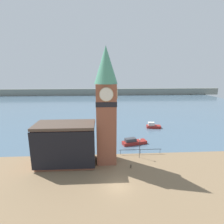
% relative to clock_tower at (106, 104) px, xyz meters
% --- Properties ---
extents(ground_plane, '(160.00, 160.00, 0.00)m').
position_rel_clock_tower_xyz_m(ground_plane, '(1.52, -8.27, -11.92)').
color(ground_plane, '#846B4C').
extents(water, '(160.00, 120.00, 0.00)m').
position_rel_clock_tower_xyz_m(water, '(1.52, 62.94, -11.92)').
color(water, slate).
rests_on(water, ground_plane).
extents(far_shoreline, '(180.00, 3.00, 5.00)m').
position_rel_clock_tower_xyz_m(far_shoreline, '(1.52, 102.94, -9.42)').
color(far_shoreline, gray).
rests_on(far_shoreline, water).
extents(pier_railing, '(9.43, 0.08, 1.09)m').
position_rel_clock_tower_xyz_m(pier_railing, '(7.58, 2.69, -10.97)').
color(pier_railing, '#232328').
rests_on(pier_railing, ground_plane).
extents(clock_tower, '(4.30, 4.30, 22.40)m').
position_rel_clock_tower_xyz_m(clock_tower, '(0.00, 0.00, 0.00)').
color(clock_tower, brown).
rests_on(clock_tower, ground_plane).
extents(pier_building, '(11.35, 6.07, 8.26)m').
position_rel_clock_tower_xyz_m(pier_building, '(-7.89, -0.60, -7.76)').
color(pier_building, brown).
rests_on(pier_building, ground_plane).
extents(boat_near, '(6.45, 3.41, 1.62)m').
position_rel_clock_tower_xyz_m(boat_near, '(6.99, 8.17, -11.33)').
color(boat_near, maroon).
rests_on(boat_near, water).
extents(boat_far, '(4.65, 2.58, 1.86)m').
position_rel_clock_tower_xyz_m(boat_far, '(15.63, 20.77, -11.25)').
color(boat_far, maroon).
rests_on(boat_far, water).
extents(mooring_bollard_near, '(0.31, 0.31, 0.73)m').
position_rel_clock_tower_xyz_m(mooring_bollard_near, '(4.51, -2.94, -11.52)').
color(mooring_bollard_near, brown).
rests_on(mooring_bollard_near, ground_plane).
extents(lamp_post, '(0.32, 0.32, 4.18)m').
position_rel_clock_tower_xyz_m(lamp_post, '(7.00, 1.14, -9.02)').
color(lamp_post, '#2D2D33').
rests_on(lamp_post, ground_plane).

